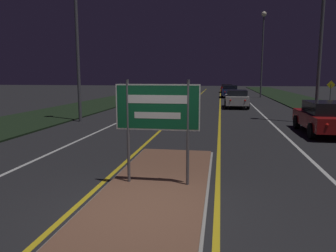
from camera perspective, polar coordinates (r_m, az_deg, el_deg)
name	(u,v)px	position (r m, az deg, el deg)	size (l,w,h in m)	color
ground_plane	(143,213)	(6.44, -4.32, -14.81)	(160.00, 160.00, 0.00)	#232326
median_island	(158,185)	(7.76, -1.78, -10.29)	(2.38, 7.10, 0.10)	#999993
verge_left	(88,107)	(28.06, -13.81, 3.31)	(5.00, 100.00, 0.08)	black
verge_right	(331,110)	(27.10, 26.48, 2.46)	(5.00, 100.00, 0.08)	black
centre_line_yellow_left	(190,103)	(30.97, 3.93, 3.96)	(0.12, 70.00, 0.01)	gold
centre_line_yellow_right	(220,104)	(30.84, 9.07, 3.85)	(0.12, 70.00, 0.01)	gold
lane_line_white_left	(161,103)	(31.35, -1.21, 4.04)	(0.12, 70.00, 0.01)	silver
lane_line_white_right	(251,104)	(30.97, 14.29, 3.71)	(0.12, 70.00, 0.01)	silver
edge_line_white_left	(131,103)	(32.02, -6.52, 4.08)	(0.10, 70.00, 0.01)	silver
edge_line_white_right	(285,105)	(31.39, 19.77, 3.53)	(0.10, 70.00, 0.01)	silver
highway_sign	(157,112)	(7.38, -1.85, 2.47)	(1.92, 0.07, 2.39)	#56565B
streetlight_left_near	(76,10)	(19.42, -15.74, 18.86)	(0.55, 0.55, 9.21)	#56565B
streetlight_right_far	(263,40)	(40.78, 16.19, 14.13)	(0.59, 0.59, 9.88)	#56565B
car_receding_0	(326,117)	(16.07, 25.82, 1.42)	(2.03, 4.43, 1.45)	maroon
car_receding_1	(237,98)	(27.10, 11.84, 4.73)	(1.89, 4.07, 1.45)	silver
car_receding_2	(230,91)	(40.07, 10.68, 6.02)	(2.00, 4.35, 1.48)	navy
car_receding_3	(227,88)	(51.83, 10.18, 6.55)	(1.90, 4.74, 1.32)	maroon
car_approaching_0	(163,104)	(21.50, -0.86, 3.89)	(1.99, 4.31, 1.44)	#4C514C
car_approaching_1	(142,95)	(30.51, -4.48, 5.43)	(1.98, 4.27, 1.56)	black
car_approaching_2	(190,90)	(45.04, 3.84, 6.36)	(1.95, 4.06, 1.37)	#B7B7BC
warning_sign	(330,92)	(27.03, 26.45, 5.29)	(0.60, 0.06, 2.14)	#56565B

